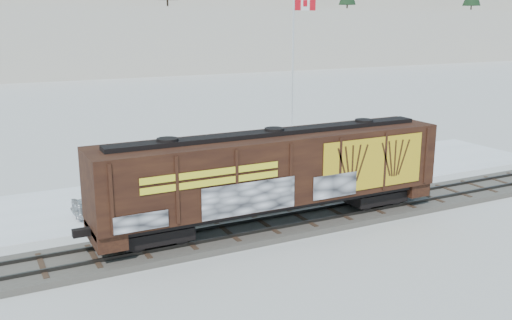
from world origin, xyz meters
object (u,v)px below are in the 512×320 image
car_white (318,158)px  car_dark (293,173)px  flagpole (293,96)px  hopper_railcar (274,171)px  car_silver (114,200)px

car_white → car_dark: (-2.99, -1.81, -0.21)m
car_dark → flagpole: bearing=-20.8°
hopper_railcar → car_white: 11.34m
flagpole → car_dark: size_ratio=2.66×
hopper_railcar → car_silver: (-6.21, 5.64, -2.12)m
car_silver → car_white: car_white is taller
car_white → hopper_railcar: bearing=135.2°
hopper_railcar → car_silver: hopper_railcar is taller
hopper_railcar → car_silver: size_ratio=4.14×
flagpole → car_white: (-1.32, -5.45, -3.40)m
hopper_railcar → flagpole: size_ratio=1.47×
car_silver → car_dark: (10.98, 0.58, -0.07)m
hopper_railcar → car_white: bearing=46.0°
hopper_railcar → flagpole: (9.08, 13.48, 1.41)m
flagpole → car_dark: 9.18m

